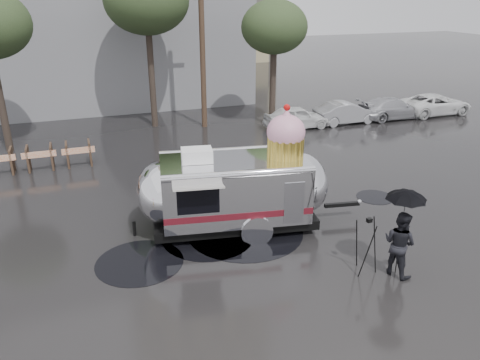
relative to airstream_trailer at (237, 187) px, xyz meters
name	(u,v)px	position (x,y,z in m)	size (l,w,h in m)	color
ground	(257,272)	(-0.33, -2.53, -1.36)	(120.00, 120.00, 0.00)	black
puddles	(220,242)	(-0.78, -0.70, -1.36)	(10.76, 7.77, 0.01)	black
utility_pole	(202,37)	(2.17, 11.47, 3.26)	(1.60, 0.28, 9.00)	#473323
tree_mid	(146,1)	(-0.33, 12.47, 4.98)	(4.20, 4.20, 8.03)	#382D26
tree_right	(274,28)	(5.67, 10.47, 3.69)	(3.36, 3.36, 6.42)	#382D26
barricade_row	(40,157)	(-5.88, 7.44, -0.84)	(4.30, 0.80, 1.00)	#473323
parked_cars	(374,108)	(11.45, 9.47, -0.65)	(13.20, 1.90, 1.50)	silver
airstream_trailer	(237,187)	(0.00, 0.00, 0.00)	(7.15, 3.15, 3.89)	silver
person_right	(399,244)	(3.05, -3.79, -0.49)	(0.84, 0.47, 1.76)	black
umbrella_black	(405,205)	(3.05, -3.79, 0.60)	(1.22, 1.22, 2.38)	black
tripod	(367,240)	(2.31, -3.44, -0.43)	(0.57, 0.65, 1.56)	black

